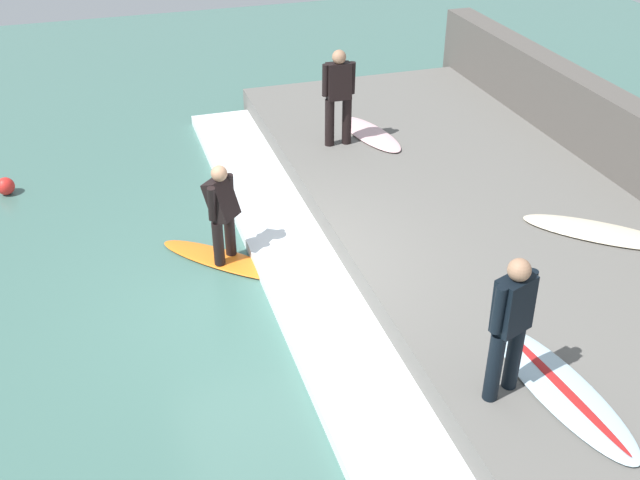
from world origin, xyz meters
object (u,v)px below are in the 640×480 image
object	(u,v)px
marker_buoy	(6,186)
surfer_riding	(222,209)
surfer_waiting_near	(511,321)
surfer_waiting_far	(339,93)
surfboard_waiting_near	(561,389)
surfboard_spare	(599,232)
surfboard_waiting_far	(370,134)
surfboard_riding	(226,260)

from	to	relation	value
marker_buoy	surfer_riding	bearing A→B (deg)	-45.61
surfer_waiting_near	surfer_waiting_far	size ratio (longest dim) A/B	0.98
surfboard_waiting_near	surfboard_spare	distance (m)	3.25
surfer_riding	marker_buoy	distance (m)	4.20
surfer_waiting_near	surfer_waiting_far	world-z (taller)	surfer_waiting_far
surfer_waiting_far	surfboard_waiting_far	size ratio (longest dim) A/B	0.90
surfboard_waiting_near	surfboard_waiting_far	distance (m)	6.36
surfer_waiting_far	marker_buoy	distance (m)	5.43
surfer_riding	surfboard_waiting_near	size ratio (longest dim) A/B	0.65
surfboard_waiting_far	surfboard_spare	bearing A→B (deg)	-66.15
surfer_waiting_near	surfboard_waiting_far	distance (m)	6.30
surfboard_waiting_near	surfboard_riding	bearing A→B (deg)	122.76
surfer_riding	surfboard_waiting_near	world-z (taller)	surfer_riding
surfboard_riding	surfboard_waiting_near	distance (m)	4.74
surfboard_riding	surfboard_waiting_near	xyz separation A→B (m)	(2.55, -3.97, 0.47)
surfer_waiting_near	surfer_waiting_far	xyz separation A→B (m)	(0.37, 6.01, 0.02)
surfboard_riding	surfer_waiting_near	distance (m)	4.46
surfer_waiting_near	surfboard_waiting_far	size ratio (longest dim) A/B	0.88
surfboard_spare	surfer_waiting_far	bearing A→B (deg)	122.16
surfboard_waiting_near	marker_buoy	xyz separation A→B (m)	(-5.45, 6.93, -0.36)
surfer_waiting_near	surfboard_waiting_far	world-z (taller)	surfer_waiting_near
surfer_riding	surfboard_spare	world-z (taller)	surfer_riding
surfboard_waiting_far	marker_buoy	bearing A→B (deg)	174.32
surfboard_riding	surfboard_waiting_near	bearing A→B (deg)	-57.24
surfer_riding	surfboard_spare	size ratio (longest dim) A/B	0.74
surfer_waiting_near	surfboard_waiting_near	world-z (taller)	surfer_waiting_near
surfer_waiting_far	surfboard_waiting_far	distance (m)	1.07
surfer_waiting_near	surfboard_spare	distance (m)	3.63
surfboard_riding	surfboard_waiting_far	bearing A→B (deg)	38.68
surfboard_riding	surfboard_spare	xyz separation A→B (m)	(4.70, -1.53, 0.47)
surfboard_spare	surfer_waiting_near	bearing A→B (deg)	-140.33
surfer_riding	surfboard_riding	bearing A→B (deg)	-116.57
surfer_waiting_near	marker_buoy	xyz separation A→B (m)	(-4.88, 6.75, -1.19)
surfer_riding	surfboard_waiting_near	bearing A→B (deg)	-57.24
surfboard_riding	surfer_waiting_far	xyz separation A→B (m)	(2.34, 2.22, 1.32)
surfer_riding	surfboard_spare	bearing A→B (deg)	-18.00
marker_buoy	surfboard_waiting_near	bearing A→B (deg)	-51.80
surfboard_riding	marker_buoy	world-z (taller)	marker_buoy
surfer_waiting_far	surfboard_waiting_near	bearing A→B (deg)	-88.05
surfboard_waiting_near	surfer_waiting_near	bearing A→B (deg)	162.60
surfboard_riding	surfer_waiting_near	xyz separation A→B (m)	(1.97, -3.79, 1.30)
surfer_riding	marker_buoy	xyz separation A→B (m)	(-2.90, 2.96, -0.69)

